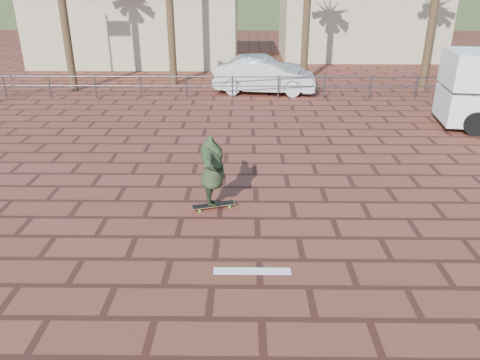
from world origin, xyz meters
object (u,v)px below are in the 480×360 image
Objects in this scene: car_silver at (262,67)px; car_white at (265,76)px; longboard at (214,205)px; skateboarder at (213,171)px.

car_silver is 0.97× the size of car_white.
longboard is at bearing 160.01° from car_silver.
car_silver is at bearing -9.63° from skateboarder.
skateboarder reaches higher than car_silver.
car_silver is at bearing 66.00° from longboard.
car_white reaches higher than longboard.
longboard is 0.23× the size of car_silver.
car_silver is (1.54, 14.21, -0.17)m from skateboarder.
skateboarder is 0.46× the size of car_silver.
car_white is at bearing 64.42° from longboard.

